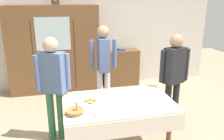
% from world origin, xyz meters
% --- Properties ---
extents(ground_plane, '(12.00, 12.00, 0.00)m').
position_xyz_m(ground_plane, '(0.00, 0.00, 0.00)').
color(ground_plane, tan).
rests_on(ground_plane, ground).
extents(back_wall, '(6.40, 0.10, 2.70)m').
position_xyz_m(back_wall, '(0.00, 2.65, 1.35)').
color(back_wall, silver).
rests_on(back_wall, ground).
extents(dining_table, '(1.57, 1.01, 0.77)m').
position_xyz_m(dining_table, '(0.00, -0.23, 0.66)').
color(dining_table, brown).
rests_on(dining_table, ground).
extents(wall_cabinet, '(2.09, 0.46, 2.04)m').
position_xyz_m(wall_cabinet, '(-0.90, 2.35, 1.02)').
color(wall_cabinet, brown).
rests_on(wall_cabinet, ground).
extents(bookshelf_low, '(0.91, 0.35, 0.92)m').
position_xyz_m(bookshelf_low, '(0.75, 2.41, 0.46)').
color(bookshelf_low, brown).
rests_on(bookshelf_low, ground).
extents(book_stack, '(0.16, 0.19, 0.05)m').
position_xyz_m(book_stack, '(0.75, 2.41, 0.95)').
color(book_stack, '#2D5184').
rests_on(book_stack, bookshelf_low).
extents(tea_cup_far_left, '(0.13, 0.13, 0.06)m').
position_xyz_m(tea_cup_far_left, '(0.60, -0.22, 0.79)').
color(tea_cup_far_left, white).
rests_on(tea_cup_far_left, dining_table).
extents(tea_cup_center, '(0.13, 0.13, 0.06)m').
position_xyz_m(tea_cup_center, '(0.44, 0.06, 0.79)').
color(tea_cup_center, silver).
rests_on(tea_cup_center, dining_table).
extents(tea_cup_back_edge, '(0.13, 0.13, 0.06)m').
position_xyz_m(tea_cup_back_edge, '(-0.36, -0.56, 0.79)').
color(tea_cup_back_edge, white).
rests_on(tea_cup_back_edge, dining_table).
extents(bread_basket, '(0.24, 0.24, 0.16)m').
position_xyz_m(bread_basket, '(-0.64, -0.44, 0.80)').
color(bread_basket, '#9E7542').
rests_on(bread_basket, dining_table).
extents(pastry_plate, '(0.28, 0.28, 0.05)m').
position_xyz_m(pastry_plate, '(-0.39, -0.16, 0.78)').
color(pastry_plate, white).
rests_on(pastry_plate, dining_table).
extents(spoon_mid_left, '(0.12, 0.02, 0.01)m').
position_xyz_m(spoon_mid_left, '(0.20, -0.24, 0.77)').
color(spoon_mid_left, silver).
rests_on(spoon_mid_left, dining_table).
extents(spoon_near_right, '(0.12, 0.02, 0.01)m').
position_xyz_m(spoon_near_right, '(-0.24, 0.08, 0.77)').
color(spoon_near_right, silver).
rests_on(spoon_near_right, dining_table).
extents(person_beside_shelf, '(0.52, 0.36, 1.71)m').
position_xyz_m(person_beside_shelf, '(0.03, 1.06, 1.05)').
color(person_beside_shelf, silver).
rests_on(person_beside_shelf, ground).
extents(person_near_right_end, '(0.52, 0.32, 1.64)m').
position_xyz_m(person_near_right_end, '(1.08, 0.23, 0.99)').
color(person_near_right_end, '#232328').
rests_on(person_near_right_end, ground).
extents(person_behind_table_left, '(0.52, 0.34, 1.66)m').
position_xyz_m(person_behind_table_left, '(-0.90, 0.24, 1.01)').
color(person_behind_table_left, '#33704C').
rests_on(person_behind_table_left, ground).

